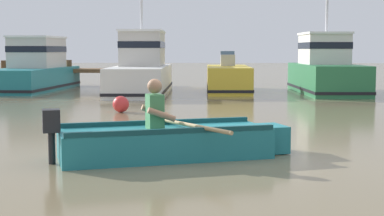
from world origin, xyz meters
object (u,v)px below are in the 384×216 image
Objects in this scene: moored_boat_white at (142,69)px; mooring_buoy at (121,104)px; moored_boat_yellow at (228,79)px; moored_boat_green at (326,70)px; rowboat_with_person at (169,141)px; moored_boat_teal at (35,70)px.

moored_boat_white is 16.11× the size of mooring_buoy.
moored_boat_yellow is 11.55× the size of mooring_buoy.
moored_boat_green reaches higher than moored_boat_white.
moored_boat_yellow is at bearing 69.30° from mooring_buoy.
moored_boat_green reaches higher than rowboat_with_person.
moored_boat_yellow is 0.88× the size of moored_boat_green.
moored_boat_green is at bearing 70.52° from rowboat_with_person.
moored_boat_teal is at bearing 120.97° from mooring_buoy.
mooring_buoy is (-6.49, -7.10, -0.63)m from moored_boat_green.
moored_boat_white is at bearing 93.21° from mooring_buoy.
rowboat_with_person is 0.60× the size of moored_boat_teal.
moored_boat_white is at bearing -169.53° from moored_boat_yellow.
moored_boat_teal is at bearing 174.82° from moored_boat_green.
rowboat_with_person is 8.55× the size of mooring_buoy.
rowboat_with_person is 0.65× the size of moored_boat_green.
moored_boat_green is (11.37, -1.03, 0.06)m from moored_boat_teal.
rowboat_with_person is at bearing -94.41° from moored_boat_yellow.
moored_boat_white is (-2.19, 13.14, 0.61)m from rowboat_with_person.
moored_boat_green is (4.69, 13.27, 0.60)m from rowboat_with_person.
moored_boat_yellow is 3.68m from moored_boat_green.
moored_boat_white reaches higher than moored_boat_yellow.
moored_boat_teal is at bearing 175.88° from moored_boat_yellow.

